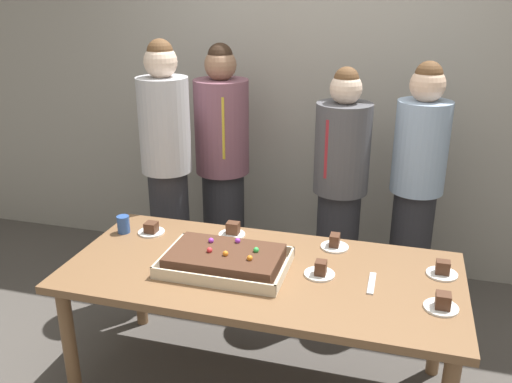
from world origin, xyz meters
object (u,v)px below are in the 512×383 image
at_px(party_table, 261,282).
at_px(drink_cup_nearest, 123,224).
at_px(sheet_cake, 225,260).
at_px(person_green_shirt_behind, 340,190).
at_px(plated_slice_near_left, 151,230).
at_px(plated_slice_near_right, 320,271).
at_px(plated_slice_center_front, 442,304).
at_px(plated_slice_far_right, 442,271).
at_px(person_far_right_suit, 167,171).
at_px(person_striped_tie_right, 223,164).
at_px(plated_slice_far_left, 232,231).
at_px(person_serving_front, 416,188).
at_px(cake_server_utensil, 372,283).
at_px(plated_slice_center_back, 335,243).

height_order(party_table, drink_cup_nearest, drink_cup_nearest).
xyz_separation_m(sheet_cake, person_green_shirt_behind, (0.44, 0.98, 0.06)).
xyz_separation_m(plated_slice_near_left, plated_slice_near_right, (1.00, -0.22, 0.00)).
height_order(sheet_cake, plated_slice_center_front, sheet_cake).
xyz_separation_m(plated_slice_near_left, drink_cup_nearest, (-0.16, -0.03, 0.03)).
bearing_deg(plated_slice_near_right, plated_slice_far_right, 16.23).
height_order(plated_slice_center_front, person_far_right_suit, person_far_right_suit).
bearing_deg(plated_slice_near_right, plated_slice_near_left, 167.64).
bearing_deg(person_striped_tie_right, sheet_cake, 0.01).
height_order(sheet_cake, person_far_right_suit, person_far_right_suit).
relative_size(plated_slice_far_left, drink_cup_nearest, 1.50).
height_order(person_serving_front, person_striped_tie_right, person_striped_tie_right).
bearing_deg(person_striped_tie_right, person_green_shirt_behind, 58.98).
height_order(drink_cup_nearest, cake_server_utensil, drink_cup_nearest).
height_order(sheet_cake, person_green_shirt_behind, person_green_shirt_behind).
bearing_deg(plated_slice_center_back, cake_server_utensil, -56.41).
xyz_separation_m(plated_slice_center_back, person_green_shirt_behind, (-0.05, 0.61, 0.08)).
bearing_deg(sheet_cake, person_far_right_suit, 129.96).
height_order(drink_cup_nearest, person_green_shirt_behind, person_green_shirt_behind).
bearing_deg(plated_slice_center_front, party_table, 171.10).
bearing_deg(plated_slice_far_left, person_green_shirt_behind, 49.33).
xyz_separation_m(plated_slice_near_left, person_green_shirt_behind, (0.97, 0.71, 0.08)).
xyz_separation_m(drink_cup_nearest, person_green_shirt_behind, (1.13, 0.74, 0.05)).
bearing_deg(plated_slice_center_front, person_striped_tie_right, 139.00).
bearing_deg(plated_slice_far_left, sheet_cake, -77.38).
xyz_separation_m(plated_slice_near_right, drink_cup_nearest, (-1.16, 0.19, 0.03)).
bearing_deg(party_table, plated_slice_near_left, 161.87).
height_order(party_table, cake_server_utensil, cake_server_utensil).
height_order(drink_cup_nearest, person_striped_tie_right, person_striped_tie_right).
bearing_deg(person_green_shirt_behind, person_striped_tie_right, -77.47).
xyz_separation_m(party_table, person_serving_front, (0.72, 1.02, 0.21)).
bearing_deg(person_striped_tie_right, plated_slice_near_left, -27.77).
bearing_deg(person_far_right_suit, plated_slice_center_front, 22.38).
bearing_deg(person_striped_tie_right, plated_slice_far_right, 37.66).
relative_size(plated_slice_far_right, plated_slice_center_back, 1.00).
bearing_deg(sheet_cake, person_serving_front, 49.72).
xyz_separation_m(plated_slice_center_front, drink_cup_nearest, (-1.72, 0.33, 0.02)).
bearing_deg(person_far_right_suit, person_serving_front, 59.86).
bearing_deg(plated_slice_far_right, cake_server_utensil, -150.86).
distance_m(plated_slice_center_back, person_green_shirt_behind, 0.61).
bearing_deg(plated_slice_near_right, plated_slice_center_back, 85.46).
relative_size(plated_slice_far_left, plated_slice_far_right, 1.00).
bearing_deg(drink_cup_nearest, person_serving_front, 27.28).
bearing_deg(drink_cup_nearest, person_far_right_suit, 87.06).
bearing_deg(plated_slice_center_back, person_far_right_suit, 160.16).
relative_size(plated_slice_near_left, plated_slice_near_right, 1.00).
height_order(cake_server_utensil, person_green_shirt_behind, person_green_shirt_behind).
bearing_deg(drink_cup_nearest, plated_slice_center_back, 6.44).
bearing_deg(plated_slice_near_right, sheet_cake, -173.45).
distance_m(sheet_cake, plated_slice_near_left, 0.60).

